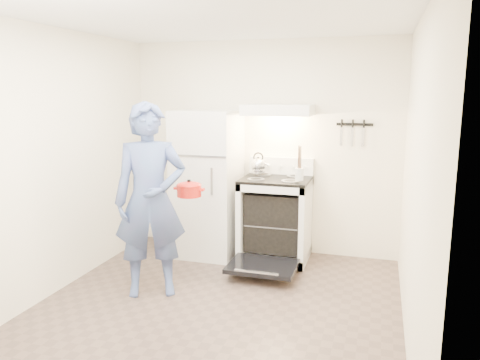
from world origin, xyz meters
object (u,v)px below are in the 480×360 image
(refrigerator, at_px, (208,183))
(dutch_oven, at_px, (189,191))
(tea_kettle, at_px, (258,164))
(stove_body, at_px, (275,220))
(person, at_px, (150,200))

(refrigerator, distance_m, dutch_oven, 0.85)
(dutch_oven, bearing_deg, refrigerator, 98.06)
(refrigerator, bearing_deg, tea_kettle, 13.46)
(refrigerator, xyz_separation_m, tea_kettle, (0.57, 0.14, 0.23))
(refrigerator, height_order, stove_body, refrigerator)
(person, relative_size, dutch_oven, 5.81)
(person, bearing_deg, stove_body, 27.68)
(person, bearing_deg, tea_kettle, 37.37)
(refrigerator, distance_m, tea_kettle, 0.64)
(stove_body, height_order, dutch_oven, dutch_oven)
(person, height_order, dutch_oven, person)
(refrigerator, relative_size, dutch_oven, 5.42)
(dutch_oven, bearing_deg, stove_body, 51.44)
(stove_body, xyz_separation_m, tea_kettle, (-0.24, 0.11, 0.62))
(tea_kettle, distance_m, person, 1.53)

